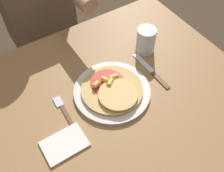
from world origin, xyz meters
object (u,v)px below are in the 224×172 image
at_px(fork, 64,112).
at_px(drinking_glass, 146,40).
at_px(plate, 112,91).
at_px(person_diner, 38,8).
at_px(knife, 152,71).
at_px(pizza, 113,89).
at_px(dining_table, 123,112).

relative_size(fork, drinking_glass, 1.56).
bearing_deg(drinking_glass, plate, -154.53).
height_order(fork, person_diner, person_diner).
distance_m(plate, person_diner, 0.68).
bearing_deg(plate, knife, 0.35).
bearing_deg(fork, pizza, -6.98).
height_order(knife, drinking_glass, drinking_glass).
height_order(dining_table, person_diner, person_diner).
bearing_deg(knife, plate, -179.65).
height_order(dining_table, pizza, pizza).
distance_m(pizza, knife, 0.19).
distance_m(dining_table, plate, 0.13).
bearing_deg(pizza, plate, 89.81).
distance_m(plate, pizza, 0.02).
height_order(knife, person_diner, person_diner).
bearing_deg(drinking_glass, fork, -167.39).
relative_size(pizza, person_diner, 0.19).
bearing_deg(fork, person_diner, 75.49).
distance_m(dining_table, knife, 0.20).
bearing_deg(pizza, person_diner, 91.84).
relative_size(dining_table, pizza, 4.22).
bearing_deg(pizza, fork, 173.02).
distance_m(fork, knife, 0.39).
xyz_separation_m(pizza, knife, (0.19, 0.01, -0.02)).
distance_m(fork, drinking_glass, 0.45).
xyz_separation_m(dining_table, knife, (0.16, 0.04, 0.11)).
bearing_deg(knife, pizza, -178.22).
bearing_deg(fork, plate, -5.56).
relative_size(drinking_glass, person_diner, 0.09).
distance_m(plate, knife, 0.19).
distance_m(pizza, fork, 0.20).
bearing_deg(drinking_glass, person_diner, 115.39).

